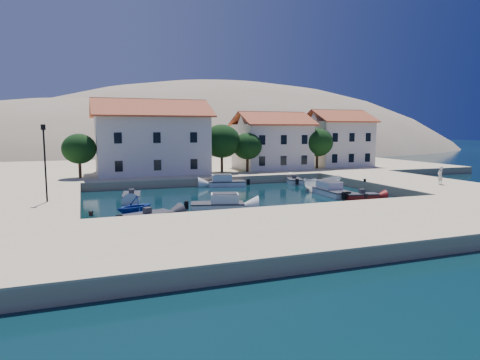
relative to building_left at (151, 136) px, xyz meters
name	(u,v)px	position (x,y,z in m)	size (l,w,h in m)	color
ground	(286,218)	(6.00, -28.00, -5.94)	(400.00, 400.00, 0.00)	black
quay_south	(327,228)	(6.00, -34.00, -5.44)	(52.00, 12.00, 1.00)	beige
quay_east	(406,184)	(26.50, -18.00, -5.44)	(11.00, 20.00, 1.00)	beige
quay_west	(30,205)	(-13.00, -18.00, -5.44)	(8.00, 20.00, 1.00)	beige
quay_north	(192,168)	(8.00, 10.00, -5.44)	(80.00, 36.00, 1.00)	beige
hills	(186,211)	(26.64, 95.62, -29.34)	(254.00, 176.00, 99.00)	gray
building_left	(151,136)	(0.00, 0.00, 0.00)	(14.70, 9.45, 9.70)	white
building_mid	(272,140)	(18.00, 1.00, -0.71)	(10.50, 8.40, 8.30)	white
building_right	(337,137)	(30.00, 2.00, -0.46)	(9.45, 8.40, 8.80)	white
trees	(232,144)	(10.51, -2.54, -1.10)	(37.30, 5.30, 6.45)	#382314
lamppost	(45,156)	(-11.50, -20.00, -1.18)	(0.35, 0.25, 6.22)	black
bollards	(295,194)	(8.80, -24.13, -4.79)	(29.36, 9.56, 0.30)	black
motorboat_grey_sw	(147,217)	(-4.31, -25.61, -5.64)	(4.17, 3.00, 1.25)	#36353B
cabin_cruiser_south	(217,204)	(1.95, -23.09, -5.46)	(4.84, 3.07, 1.60)	white
rowboat_south	(304,211)	(8.60, -26.17, -5.94)	(3.10, 4.33, 0.90)	#1C3B9C
motorboat_red_se	(362,197)	(16.71, -22.97, -5.64)	(3.34, 2.01, 1.25)	maroon
cabin_cruiser_east	(332,191)	(15.52, -19.59, -5.46)	(2.29, 5.25, 1.60)	white
boat_east	(322,191)	(16.18, -16.53, -5.94)	(1.75, 4.64, 1.79)	white
motorboat_white_ne	(294,181)	(16.41, -9.35, -5.64)	(2.73, 3.99, 1.25)	white
rowboat_west	(135,215)	(-4.90, -22.72, -5.94)	(2.76, 3.20, 1.69)	#1C3B9C
motorboat_white_west	(132,197)	(-4.34, -15.23, -5.64)	(2.19, 3.96, 1.25)	white
cabin_cruiser_north	(227,182)	(7.52, -9.00, -5.46)	(4.75, 2.70, 1.60)	white
pedestrian	(440,175)	(26.82, -22.57, -3.98)	(0.70, 0.46, 1.92)	silver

